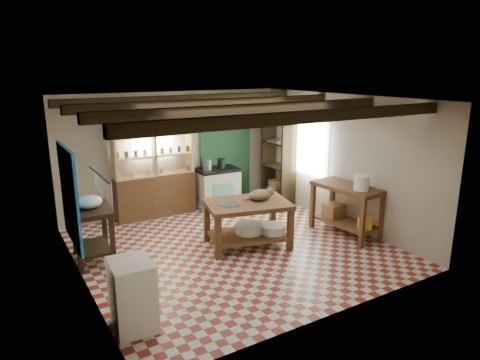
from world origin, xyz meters
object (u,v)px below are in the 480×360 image
work_table (248,224)px  cat (260,195)px  stove (217,188)px  right_counter (346,210)px  prep_table (92,234)px  white_cabinet (133,295)px

work_table → cat: cat is taller
stove → right_counter: (1.32, -2.69, 0.03)m
prep_table → right_counter: 4.57m
work_table → right_counter: 1.96m
white_cabinet → right_counter: 4.49m
cat → work_table: bearing=-178.7°
work_table → cat: bearing=11.3°
prep_table → white_cabinet: bearing=-86.0°
white_cabinet → right_counter: size_ratio=0.65×
prep_table → work_table: bearing=-13.2°
stove → right_counter: bearing=-61.7°
white_cabinet → cat: bearing=30.3°
work_table → right_counter: size_ratio=1.07×
stove → cat: cat is taller
right_counter → work_table: bearing=161.1°
white_cabinet → cat: size_ratio=2.08×
prep_table → cat: (2.74, -0.81, 0.45)m
stove → right_counter: right_counter is taller
stove → cat: bearing=-95.9°
work_table → cat: 0.56m
stove → right_counter: 3.00m
work_table → white_cabinet: 2.88m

